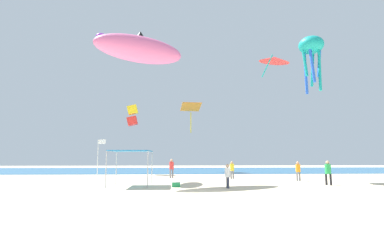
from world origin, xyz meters
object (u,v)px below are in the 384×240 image
object	(u,v)px
person_leftmost	(328,171)
person_rightmost	(298,169)
banner_flag	(99,157)
kite_octopus_teal	(311,48)
person_near_tent	(228,174)
kite_diamond_orange	(191,108)
person_central	(232,168)
kite_delta_red	(274,59)
kite_inflatable_pink	(140,49)
canopy_tent	(131,152)
kite_inflatable_purple	(109,45)
kite_box_yellow	(132,115)
person_far_shore	(172,167)
cooler_box	(176,184)

from	to	relation	value
person_leftmost	person_rightmost	bearing A→B (deg)	146.82
banner_flag	kite_octopus_teal	distance (m)	18.31
person_near_tent	kite_diamond_orange	world-z (taller)	kite_diamond_orange
person_near_tent	banner_flag	xyz separation A→B (m)	(-9.52, 4.01, 1.15)
person_central	person_rightmost	size ratio (longest dim) A/B	0.99
banner_flag	kite_delta_red	bearing A→B (deg)	11.29
kite_octopus_teal	kite_inflatable_pink	bearing A→B (deg)	-19.33
person_leftmost	person_near_tent	bearing A→B (deg)	-120.45
canopy_tent	banner_flag	size ratio (longest dim) A/B	0.97
person_central	person_rightmost	distance (m)	5.88
person_rightmost	kite_inflatable_purple	xyz separation A→B (m)	(-17.11, 2.65, 11.85)
canopy_tent	person_rightmost	xyz separation A→B (m)	(13.72, 3.63, -1.40)
canopy_tent	person_near_tent	world-z (taller)	canopy_tent
canopy_tent	person_rightmost	distance (m)	14.26
person_near_tent	person_central	world-z (taller)	person_central
kite_box_yellow	kite_inflatable_purple	world-z (taller)	kite_inflatable_purple
person_leftmost	kite_delta_red	size ratio (longest dim) A/B	0.44
person_far_shore	kite_inflatable_pink	distance (m)	11.55
canopy_tent	person_leftmost	size ratio (longest dim) A/B	1.86
kite_diamond_orange	kite_inflatable_purple	bearing A→B (deg)	51.78
cooler_box	kite_inflatable_purple	size ratio (longest dim) A/B	0.11
kite_inflatable_pink	kite_box_yellow	distance (m)	13.11
person_near_tent	person_leftmost	size ratio (longest dim) A/B	0.89
cooler_box	kite_inflatable_purple	world-z (taller)	kite_inflatable_purple
kite_inflatable_pink	kite_octopus_teal	bearing A→B (deg)	139.61
person_rightmost	kite_delta_red	world-z (taller)	kite_delta_red
kite_inflatable_pink	canopy_tent	bearing A→B (deg)	63.45
banner_flag	cooler_box	size ratio (longest dim) A/B	5.99
kite_octopus_teal	person_far_shore	bearing A→B (deg)	-42.96
banner_flag	person_rightmost	bearing A→B (deg)	5.09
person_central	cooler_box	bearing A→B (deg)	-163.18
person_far_shore	cooler_box	world-z (taller)	person_far_shore
kite_inflatable_purple	person_far_shore	bearing A→B (deg)	-66.70
kite_box_yellow	canopy_tent	bearing A→B (deg)	5.00
person_leftmost	cooler_box	world-z (taller)	person_leftmost
person_near_tent	kite_octopus_teal	size ratio (longest dim) A/B	0.37
kite_inflatable_pink	kite_delta_red	world-z (taller)	kite_inflatable_pink
kite_inflatable_pink	kite_octopus_teal	xyz separation A→B (m)	(13.24, -3.60, -1.04)
canopy_tent	person_central	distance (m)	10.68
kite_inflatable_pink	kite_octopus_teal	distance (m)	13.76
kite_box_yellow	person_leftmost	bearing A→B (deg)	43.82
kite_octopus_teal	kite_delta_red	world-z (taller)	kite_delta_red
kite_octopus_teal	person_central	bearing A→B (deg)	-59.96
canopy_tent	person_far_shore	bearing A→B (deg)	70.30
person_near_tent	kite_box_yellow	xyz separation A→B (m)	(-8.97, 16.93, 6.29)
cooler_box	kite_delta_red	bearing A→B (deg)	33.38
person_leftmost	banner_flag	xyz separation A→B (m)	(-17.22, 2.32, 1.03)
canopy_tent	kite_delta_red	distance (m)	16.28
person_rightmost	kite_box_yellow	distance (m)	20.67
kite_inflatable_pink	kite_box_yellow	xyz separation A→B (m)	(-2.39, 12.26, -3.98)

